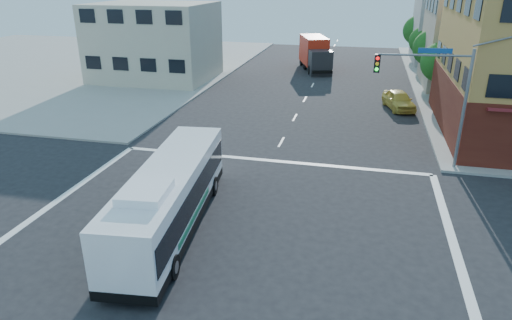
# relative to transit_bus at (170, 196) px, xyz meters

# --- Properties ---
(ground) EXTENTS (120.00, 120.00, 0.00)m
(ground) POSITION_rel_transit_bus_xyz_m (2.70, -0.53, -1.63)
(ground) COLOR black
(ground) RESTS_ON ground
(sidewalk_nw) EXTENTS (50.00, 50.00, 0.15)m
(sidewalk_nw) POSITION_rel_transit_bus_xyz_m (-32.30, 34.47, -1.55)
(sidewalk_nw) COLOR #98968D
(sidewalk_nw) RESTS_ON ground
(building_east_near) EXTENTS (12.06, 10.06, 9.00)m
(building_east_near) POSITION_rel_transit_bus_xyz_m (19.68, 33.45, 2.88)
(building_east_near) COLOR tan
(building_east_near) RESTS_ON ground
(building_east_far) EXTENTS (12.06, 10.06, 10.00)m
(building_east_far) POSITION_rel_transit_bus_xyz_m (19.68, 47.45, 3.38)
(building_east_far) COLOR #A6A6A1
(building_east_far) RESTS_ON ground
(building_west) EXTENTS (12.06, 10.06, 8.00)m
(building_west) POSITION_rel_transit_bus_xyz_m (-14.31, 29.45, 2.38)
(building_west) COLOR beige
(building_west) RESTS_ON ground
(signal_mast_ne) EXTENTS (7.91, 1.13, 8.07)m
(signal_mast_ne) POSITION_rel_transit_bus_xyz_m (11.78, 10.09, 3.35)
(signal_mast_ne) COLOR gray
(signal_mast_ne) RESTS_ON ground
(street_tree_a) EXTENTS (3.60, 3.60, 5.53)m
(street_tree_a) POSITION_rel_transit_bus_xyz_m (14.61, 27.40, 1.96)
(street_tree_a) COLOR #392714
(street_tree_a) RESTS_ON ground
(street_tree_b) EXTENTS (3.80, 3.80, 5.79)m
(street_tree_b) POSITION_rel_transit_bus_xyz_m (14.61, 35.40, 2.12)
(street_tree_b) COLOR #392714
(street_tree_b) RESTS_ON ground
(street_tree_c) EXTENTS (3.40, 3.40, 5.29)m
(street_tree_c) POSITION_rel_transit_bus_xyz_m (14.61, 43.40, 1.83)
(street_tree_c) COLOR #392714
(street_tree_c) RESTS_ON ground
(street_tree_d) EXTENTS (4.00, 4.00, 6.03)m
(street_tree_d) POSITION_rel_transit_bus_xyz_m (14.61, 51.40, 2.25)
(street_tree_d) COLOR #392714
(street_tree_d) RESTS_ON ground
(transit_bus) EXTENTS (3.60, 11.44, 3.33)m
(transit_bus) POSITION_rel_transit_bus_xyz_m (0.00, 0.00, 0.00)
(transit_bus) COLOR black
(transit_bus) RESTS_ON ground
(box_truck) EXTENTS (4.92, 8.82, 3.82)m
(box_truck) POSITION_rel_transit_bus_xyz_m (1.92, 38.84, 0.22)
(box_truck) COLOR #232428
(box_truck) RESTS_ON ground
(parked_car) EXTENTS (3.04, 4.94, 1.57)m
(parked_car) POSITION_rel_transit_bus_xyz_m (10.92, 23.03, -0.84)
(parked_car) COLOR gold
(parked_car) RESTS_ON ground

